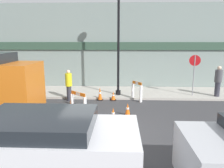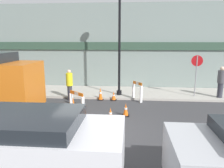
# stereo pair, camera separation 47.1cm
# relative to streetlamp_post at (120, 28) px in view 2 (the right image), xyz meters

# --- Properties ---
(ground_plane) EXTENTS (60.00, 60.00, 0.00)m
(ground_plane) POSITION_rel_streetlamp_post_xyz_m (-0.36, -5.19, -3.82)
(ground_plane) COLOR #38383A
(sidewalk_slab) EXTENTS (18.00, 2.92, 0.12)m
(sidewalk_slab) POSITION_rel_streetlamp_post_xyz_m (-0.36, 0.77, -3.76)
(sidewalk_slab) COLOR #ADA89E
(sidewalk_slab) RESTS_ON ground_plane
(storefront_facade) EXTENTS (18.00, 0.22, 5.50)m
(storefront_facade) POSITION_rel_streetlamp_post_xyz_m (-0.36, 2.31, -1.07)
(storefront_facade) COLOR gray
(storefront_facade) RESTS_ON ground_plane
(streetlamp_post) EXTENTS (0.44, 0.44, 5.82)m
(streetlamp_post) POSITION_rel_streetlamp_post_xyz_m (0.00, 0.00, 0.00)
(streetlamp_post) COLOR black
(streetlamp_post) RESTS_ON sidewalk_slab
(stop_sign) EXTENTS (0.59, 0.15, 2.28)m
(stop_sign) POSITION_rel_streetlamp_post_xyz_m (4.21, 0.01, -2.18)
(stop_sign) COLOR gray
(stop_sign) RESTS_ON sidewalk_slab
(barricade_0) EXTENTS (0.54, 0.65, 1.05)m
(barricade_0) POSITION_rel_streetlamp_post_xyz_m (1.00, -0.84, -3.27)
(barricade_0) COLOR white
(barricade_0) RESTS_ON ground_plane
(barricade_1) EXTENTS (0.78, 0.68, 1.03)m
(barricade_1) POSITION_rel_streetlamp_post_xyz_m (-1.67, -3.19, -3.26)
(barricade_1) COLOR white
(barricade_1) RESTS_ON ground_plane
(traffic_cone_0) EXTENTS (0.30, 0.30, 0.67)m
(traffic_cone_0) POSITION_rel_streetlamp_post_xyz_m (-2.31, -1.66, -3.50)
(traffic_cone_0) COLOR black
(traffic_cone_0) RESTS_ON ground_plane
(traffic_cone_1) EXTENTS (0.30, 0.30, 0.49)m
(traffic_cone_1) POSITION_rel_streetlamp_post_xyz_m (-0.25, -0.79, -3.59)
(traffic_cone_1) COLOR black
(traffic_cone_1) RESTS_ON ground_plane
(traffic_cone_2) EXTENTS (0.30, 0.30, 0.57)m
(traffic_cone_2) POSITION_rel_streetlamp_post_xyz_m (0.46, -3.18, -3.55)
(traffic_cone_2) COLOR black
(traffic_cone_2) RESTS_ON ground_plane
(traffic_cone_3) EXTENTS (0.30, 0.30, 0.54)m
(traffic_cone_3) POSITION_rel_streetlamp_post_xyz_m (-0.15, -3.77, -3.56)
(traffic_cone_3) COLOR black
(traffic_cone_3) RESTS_ON ground_plane
(traffic_cone_4) EXTENTS (0.30, 0.30, 0.70)m
(traffic_cone_4) POSITION_rel_streetlamp_post_xyz_m (-0.97, -0.79, -3.48)
(traffic_cone_4) COLOR black
(traffic_cone_4) RESTS_ON ground_plane
(person_worker) EXTENTS (0.45, 0.45, 1.66)m
(person_worker) POSITION_rel_streetlamp_post_xyz_m (-2.61, -0.94, -2.93)
(person_worker) COLOR #33333D
(person_worker) RESTS_ON ground_plane
(person_pedestrian) EXTENTS (0.49, 0.49, 1.70)m
(person_pedestrian) POSITION_rel_streetlamp_post_xyz_m (5.50, -0.14, -2.80)
(person_pedestrian) COLOR #33333D
(person_pedestrian) RESTS_ON sidewalk_slab
(parked_car_1) EXTENTS (3.97, 1.90, 1.80)m
(parked_car_1) POSITION_rel_streetlamp_post_xyz_m (-1.47, -8.17, -2.81)
(parked_car_1) COLOR silver
(parked_car_1) RESTS_ON ground_plane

